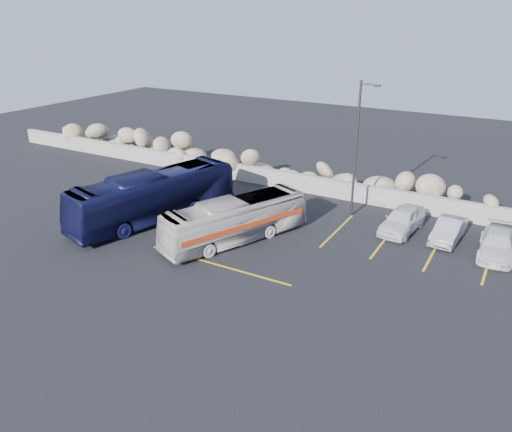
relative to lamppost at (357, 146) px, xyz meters
The scene contains 10 objects.
ground 10.73m from the lamppost, 105.05° to the right, with size 90.00×90.00×0.00m, color black.
seawall 5.14m from the lamppost, 135.63° to the left, with size 60.00×0.40×1.20m, color gray.
riprap_pile 5.40m from the lamppost, 124.63° to the left, with size 54.00×2.80×2.60m, color #8E7A5D, non-canonical shape.
parking_lines 6.18m from the lamppost, 62.01° to the right, with size 18.16×9.36×0.01m.
lamppost is the anchor object (origin of this frame).
vintage_bus 8.34m from the lamppost, 123.57° to the right, with size 1.98×8.47×2.36m, color beige.
tour_coach 12.15m from the lamppost, 147.66° to the right, with size 2.45×10.48×2.92m, color #101135.
car_a 4.89m from the lamppost, 14.10° to the right, with size 1.63×4.04×1.38m, color silver.
car_b 6.83m from the lamppost, ahead, with size 1.25×3.57×1.18m, color #ADAEB2.
car_c 9.04m from the lamppost, ahead, with size 1.65×4.07×1.18m, color silver.
Camera 1 is at (11.32, -17.65, 11.56)m, focal length 35.00 mm.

